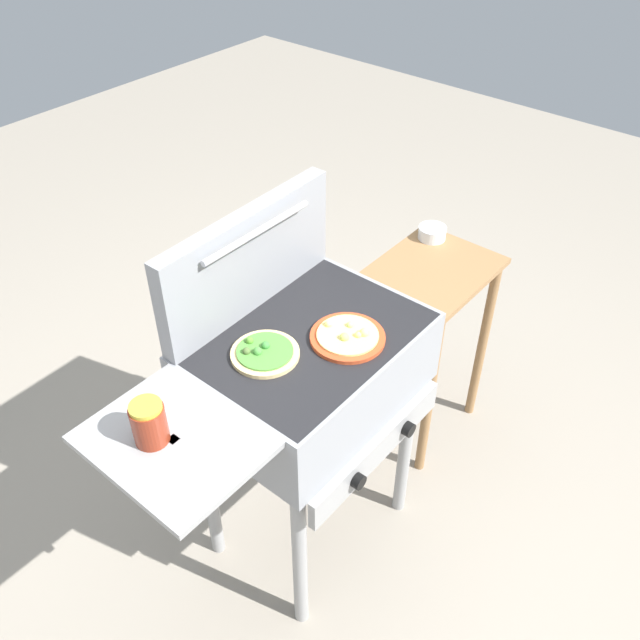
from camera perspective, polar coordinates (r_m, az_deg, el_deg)
name	(u,v)px	position (r m, az deg, el deg)	size (l,w,h in m)	color
ground_plane	(311,526)	(2.53, -0.76, -16.91)	(8.00, 8.00, 0.00)	gray
grill	(307,376)	(1.93, -1.12, -4.74)	(0.96, 0.53, 0.90)	gray
grill_lid_open	(248,260)	(1.87, -6.06, 5.03)	(0.63, 0.09, 0.30)	gray
pizza_veggie	(264,353)	(1.78, -4.71, -2.75)	(0.18, 0.18, 0.03)	#E0C17F
pizza_cheese	(348,336)	(1.83, 2.35, -1.39)	(0.20, 0.20, 0.03)	#C64723
sauce_jar	(149,423)	(1.59, -14.19, -8.38)	(0.08, 0.08, 0.11)	maroon
prep_table	(427,317)	(2.49, 9.00, 0.23)	(0.44, 0.36, 0.77)	olive
topping_bowl_near	(432,233)	(2.50, 9.41, 7.22)	(0.10, 0.10, 0.04)	silver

